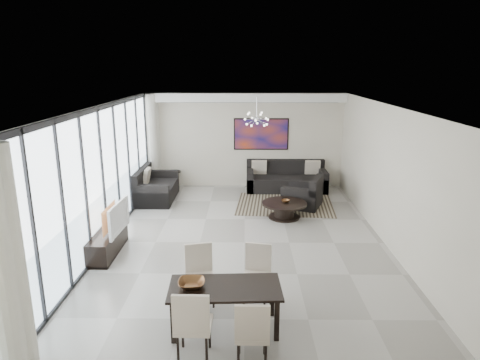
{
  "coord_description": "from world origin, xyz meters",
  "views": [
    {
      "loc": [
        -0.0,
        -8.53,
        3.68
      ],
      "look_at": [
        -0.1,
        0.53,
        1.25
      ],
      "focal_mm": 32.0,
      "sensor_mm": 36.0,
      "label": 1
    }
  ],
  "objects_px": {
    "sofa_main": "(286,180)",
    "television": "(114,218)",
    "dining_table": "(225,292)",
    "tv_console": "(108,243)",
    "coffee_table": "(284,209)"
  },
  "relations": [
    {
      "from": "dining_table",
      "to": "sofa_main",
      "type": "bearing_deg",
      "value": 77.9
    },
    {
      "from": "sofa_main",
      "to": "coffee_table",
      "type": "bearing_deg",
      "value": -96.31
    },
    {
      "from": "dining_table",
      "to": "tv_console",
      "type": "bearing_deg",
      "value": 134.53
    },
    {
      "from": "television",
      "to": "dining_table",
      "type": "bearing_deg",
      "value": -134.18
    },
    {
      "from": "tv_console",
      "to": "dining_table",
      "type": "distance_m",
      "value": 3.56
    },
    {
      "from": "sofa_main",
      "to": "television",
      "type": "xyz_separation_m",
      "value": [
        -3.86,
        -4.65,
        0.47
      ]
    },
    {
      "from": "coffee_table",
      "to": "dining_table",
      "type": "distance_m",
      "value": 4.85
    },
    {
      "from": "sofa_main",
      "to": "tv_console",
      "type": "height_order",
      "value": "sofa_main"
    },
    {
      "from": "coffee_table",
      "to": "television",
      "type": "height_order",
      "value": "television"
    },
    {
      "from": "sofa_main",
      "to": "television",
      "type": "relative_size",
      "value": 2.27
    },
    {
      "from": "dining_table",
      "to": "coffee_table",
      "type": "bearing_deg",
      "value": 74.89
    },
    {
      "from": "coffee_table",
      "to": "television",
      "type": "bearing_deg",
      "value": -149.08
    },
    {
      "from": "tv_console",
      "to": "television",
      "type": "height_order",
      "value": "television"
    },
    {
      "from": "television",
      "to": "coffee_table",
      "type": "bearing_deg",
      "value": -55.9
    },
    {
      "from": "television",
      "to": "dining_table",
      "type": "relative_size",
      "value": 0.65
    }
  ]
}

